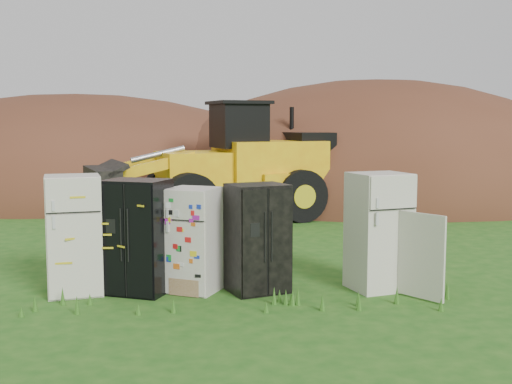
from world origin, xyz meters
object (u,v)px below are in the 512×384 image
fridge_leftmost (74,235)px  fridge_dark_mid (258,238)px  wheel_loader (211,161)px  fridge_sticker (194,240)px  fridge_black_side (137,237)px  fridge_open_door (379,231)px

fridge_leftmost → fridge_dark_mid: bearing=-15.2°
fridge_dark_mid → wheel_loader: wheel_loader is taller
fridge_leftmost → fridge_sticker: (1.83, 0.04, -0.10)m
fridge_black_side → fridge_open_door: size_ratio=0.95×
fridge_black_side → wheel_loader: wheel_loader is taller
fridge_sticker → fridge_open_door: (2.89, -0.00, 0.11)m
fridge_sticker → fridge_open_door: fridge_open_door is taller
fridge_leftmost → wheel_loader: (1.93, 7.12, 0.67)m
fridge_dark_mid → fridge_open_door: fridge_open_door is taller
fridge_dark_mid → fridge_leftmost: bearing=157.5°
fridge_sticker → fridge_black_side: bearing=-153.2°
fridge_open_door → wheel_loader: (-2.79, 7.09, 0.66)m
fridge_leftmost → fridge_black_side: 0.97m
fridge_dark_mid → wheel_loader: size_ratio=0.26×
fridge_leftmost → fridge_open_door: 4.72m
fridge_leftmost → fridge_dark_mid: size_ratio=1.09×
wheel_loader → fridge_sticker: bearing=-110.4°
fridge_leftmost → fridge_dark_mid: fridge_leftmost is taller
fridge_open_door → fridge_black_side: bearing=162.6°
fridge_black_side → wheel_loader: bearing=102.4°
fridge_sticker → fridge_leftmost: bearing=-155.1°
fridge_black_side → fridge_sticker: (0.86, 0.05, -0.07)m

